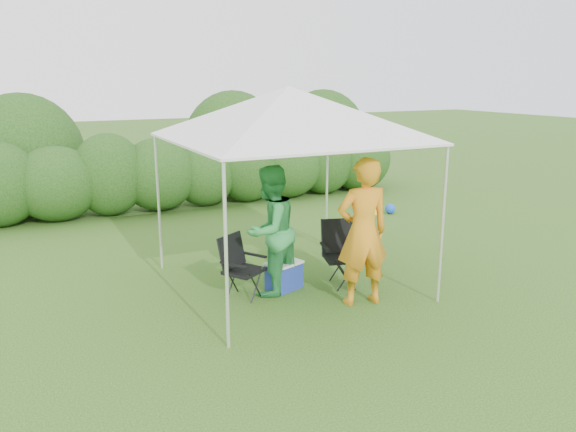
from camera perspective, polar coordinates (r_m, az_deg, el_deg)
name	(u,v)px	position (r m, az deg, el deg)	size (l,w,h in m)	color
ground	(305,295)	(7.88, 1.72, -8.01)	(70.00, 70.00, 0.00)	#3C6520
hedge	(188,172)	(13.13, -10.16, 4.41)	(11.28, 1.53, 1.80)	#274F19
canopy	(289,114)	(7.77, 0.09, 10.37)	(3.10, 3.10, 2.83)	silver
chair_right	(341,248)	(8.18, 5.45, -3.29)	(0.68, 0.65, 0.94)	black
chair_left	(239,262)	(7.70, -5.01, -4.72)	(0.67, 0.66, 0.86)	black
man	(363,232)	(7.37, 7.60, -1.62)	(0.72, 0.47, 1.97)	orange
woman	(270,231)	(7.69, -1.84, -1.48)	(0.88, 0.68, 1.80)	green
cooler	(284,275)	(8.03, -0.41, -6.03)	(0.57, 0.49, 0.40)	#2339A3
bottle	(289,253)	(7.92, 0.10, -3.82)	(0.07, 0.07, 0.25)	#592D0C
lawn_toy	(379,208)	(12.61, 9.21, 0.86)	(0.57, 0.47, 0.28)	yellow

